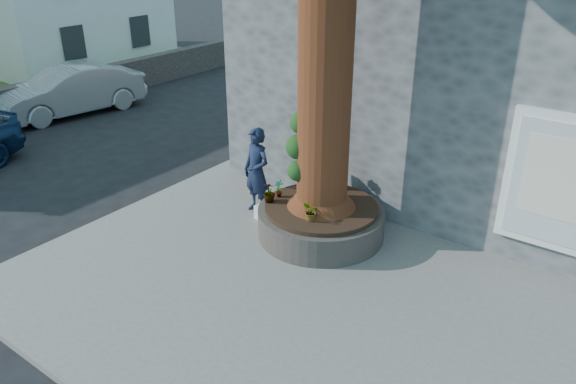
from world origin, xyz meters
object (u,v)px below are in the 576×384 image
Objects in this scene: man at (257,171)px; car_silver at (70,91)px; planter at (321,221)px; woman at (370,168)px.

man reaches higher than car_silver.
man is at bearing 178.40° from planter.
car_silver is (-8.88, 1.85, -0.25)m from man.
woman is (0.14, 1.49, 0.55)m from planter.
woman is at bearing 6.61° from car_silver.
planter is 1.34× the size of man.
woman is at bearing 51.30° from man.
man is 0.39× the size of car_silver.
car_silver reaches higher than planter.
woman is 10.56m from car_silver.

